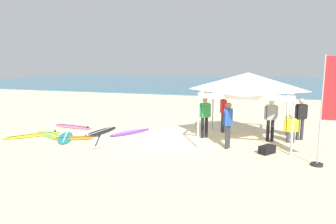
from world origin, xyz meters
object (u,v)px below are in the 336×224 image
at_px(surfboard_white, 98,141).
at_px(person_black, 301,116).
at_px(canopy_tent, 248,82).
at_px(surfboard_teal, 65,137).
at_px(surfboard_lime, 49,134).
at_px(person_yellow, 291,126).
at_px(gear_bag_near_tent, 267,150).
at_px(person_grey, 271,117).
at_px(surfboard_yellow, 33,135).
at_px(surfboard_pink, 73,126).
at_px(surfboard_purple, 131,132).
at_px(person_green, 205,115).
at_px(surfboard_orange, 78,138).
at_px(person_blue, 228,122).
at_px(banner_flag, 325,116).
at_px(person_red, 223,111).
at_px(surfboard_black, 101,132).

xyz_separation_m(surfboard_white, person_black, (7.72, 2.78, 0.95)).
distance_m(canopy_tent, surfboard_teal, 7.83).
height_order(surfboard_lime, person_yellow, person_yellow).
bearing_deg(gear_bag_near_tent, person_grey, 86.70).
distance_m(person_black, gear_bag_near_tent, 2.83).
xyz_separation_m(surfboard_yellow, person_grey, (9.76, 2.15, 0.95)).
distance_m(canopy_tent, surfboard_pink, 8.53).
height_order(surfboard_yellow, surfboard_lime, same).
xyz_separation_m(surfboard_purple, person_green, (3.34, 0.12, 0.95)).
bearing_deg(surfboard_orange, gear_bag_near_tent, 1.50).
bearing_deg(gear_bag_near_tent, canopy_tent, 117.29).
height_order(surfboard_lime, gear_bag_near_tent, gear_bag_near_tent).
relative_size(surfboard_orange, person_grey, 1.22).
bearing_deg(surfboard_white, person_yellow, 16.63).
distance_m(surfboard_lime, person_blue, 7.71).
distance_m(person_green, person_grey, 2.64).
distance_m(surfboard_white, person_grey, 6.97).
distance_m(person_yellow, banner_flag, 2.92).
distance_m(surfboard_lime, person_red, 7.75).
xyz_separation_m(surfboard_pink, surfboard_lime, (-0.00, -1.75, 0.00)).
xyz_separation_m(surfboard_orange, person_green, (4.98, 1.76, 0.95)).
bearing_deg(surfboard_pink, person_black, 3.77).
height_order(surfboard_lime, person_red, person_red).
bearing_deg(surfboard_pink, person_red, 9.20).
bearing_deg(surfboard_lime, person_yellow, 10.53).
xyz_separation_m(canopy_tent, person_red, (-1.08, 1.22, -1.40)).
relative_size(surfboard_lime, person_red, 1.22).
xyz_separation_m(person_green, banner_flag, (4.11, -2.45, 0.59)).
bearing_deg(surfboard_white, person_black, 19.78).
height_order(surfboard_white, person_yellow, person_yellow).
xyz_separation_m(person_blue, person_grey, (1.50, 1.55, 0.00)).
bearing_deg(person_yellow, surfboard_purple, -176.97).
bearing_deg(surfboard_teal, surfboard_pink, 116.19).
relative_size(person_green, banner_flag, 0.50).
xyz_separation_m(surfboard_purple, surfboard_orange, (-1.64, -1.64, 0.00)).
relative_size(surfboard_teal, person_black, 1.26).
relative_size(surfboard_white, person_green, 1.25).
xyz_separation_m(person_grey, person_yellow, (0.78, 0.01, -0.33)).
bearing_deg(surfboard_orange, person_black, 16.40).
relative_size(surfboard_teal, banner_flag, 0.63).
height_order(person_red, banner_flag, banner_flag).
relative_size(surfboard_white, banner_flag, 0.63).
distance_m(canopy_tent, person_red, 2.15).
relative_size(person_red, gear_bag_near_tent, 2.85).
bearing_deg(surfboard_pink, surfboard_yellow, -106.51).
relative_size(surfboard_black, surfboard_yellow, 1.07).
xyz_separation_m(surfboard_teal, person_red, (6.13, 3.15, 0.95)).
relative_size(person_black, person_green, 1.00).
bearing_deg(surfboard_teal, gear_bag_near_tent, 2.09).
height_order(surfboard_orange, person_green, person_green).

